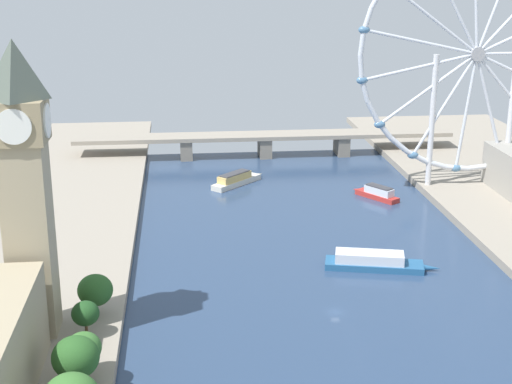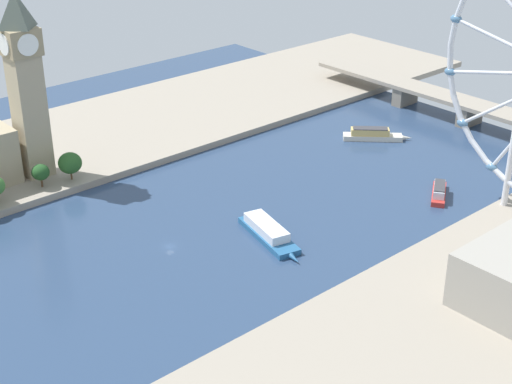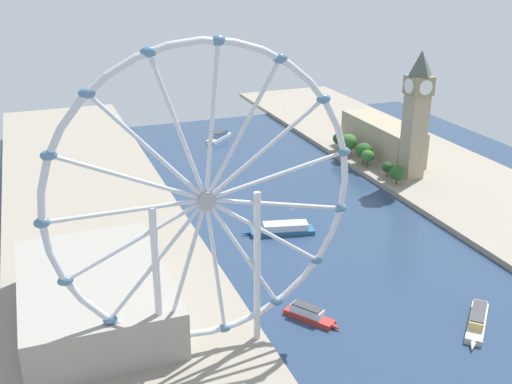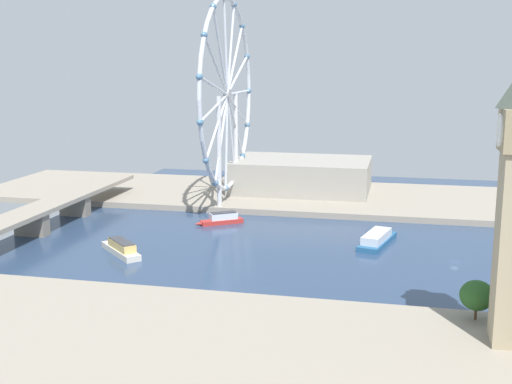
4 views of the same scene
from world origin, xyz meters
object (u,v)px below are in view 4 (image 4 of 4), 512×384
object	(u,v)px
river_bridge	(31,216)
tour_boat_1	(121,248)
riverside_hall	(302,175)
ferris_wheel	(227,96)
tour_boat_2	(377,239)
tour_boat_0	(222,219)

from	to	relation	value
river_bridge	tour_boat_1	distance (m)	54.09
riverside_hall	river_bridge	world-z (taller)	riverside_hall
river_bridge	ferris_wheel	bearing A→B (deg)	-40.43
tour_boat_1	riverside_hall	bearing A→B (deg)	-67.12
tour_boat_1	tour_boat_2	distance (m)	106.72
river_bridge	tour_boat_0	world-z (taller)	river_bridge
tour_boat_1	ferris_wheel	bearing A→B (deg)	-55.97
ferris_wheel	river_bridge	world-z (taller)	ferris_wheel
tour_boat_0	tour_boat_1	distance (m)	63.12
river_bridge	tour_boat_1	bearing A→B (deg)	-109.98
riverside_hall	river_bridge	distance (m)	154.81
ferris_wheel	river_bridge	xyz separation A→B (m)	(-80.68, 68.73, -49.41)
river_bridge	riverside_hall	bearing A→B (deg)	-41.89
river_bridge	tour_boat_2	bearing A→B (deg)	-82.94
ferris_wheel	river_bridge	distance (m)	116.94
tour_boat_2	tour_boat_1	bearing A→B (deg)	123.74
riverside_hall	tour_boat_2	size ratio (longest dim) A/B	2.06
tour_boat_2	riverside_hall	bearing A→B (deg)	39.52
ferris_wheel	tour_boat_1	bearing A→B (deg)	169.55
riverside_hall	tour_boat_0	bearing A→B (deg)	160.67
tour_boat_0	tour_boat_1	world-z (taller)	tour_boat_1
ferris_wheel	riverside_hall	world-z (taller)	ferris_wheel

